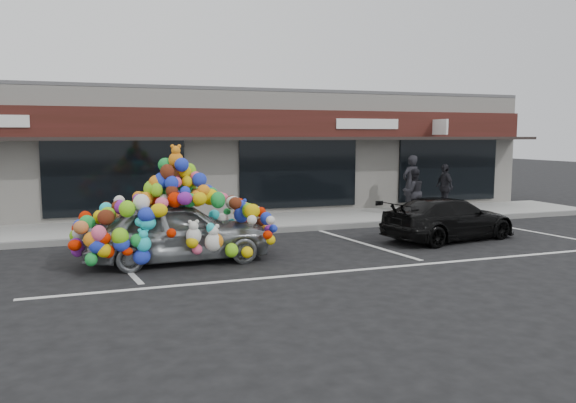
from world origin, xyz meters
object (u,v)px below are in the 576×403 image
object	(u,v)px
black_sedan	(449,219)
pedestrian_b	(413,192)
toy_car	(178,223)
pedestrian_c	(444,187)
pedestrian_a	(411,183)

from	to	relation	value
black_sedan	pedestrian_b	size ratio (longest dim) A/B	2.55
black_sedan	toy_car	bearing A→B (deg)	81.40
pedestrian_b	pedestrian_c	world-z (taller)	pedestrian_c
black_sedan	pedestrian_a	xyz separation A→B (m)	(1.51, 4.33, 0.55)
pedestrian_a	pedestrian_c	bearing A→B (deg)	156.98
pedestrian_c	pedestrian_b	bearing A→B (deg)	-64.57
pedestrian_b	pedestrian_a	bearing A→B (deg)	-109.63
pedestrian_b	pedestrian_c	xyz separation A→B (m)	(1.66, 0.68, 0.05)
toy_car	black_sedan	bearing A→B (deg)	-89.10
pedestrian_a	pedestrian_c	world-z (taller)	pedestrian_a
toy_car	pedestrian_a	xyz separation A→B (m)	(8.63, 4.56, 0.27)
pedestrian_c	toy_car	bearing A→B (deg)	-63.07
pedestrian_a	pedestrian_b	bearing A→B (deg)	49.82
black_sedan	pedestrian_c	size ratio (longest dim) A/B	2.40
black_sedan	pedestrian_a	bearing A→B (deg)	-29.60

